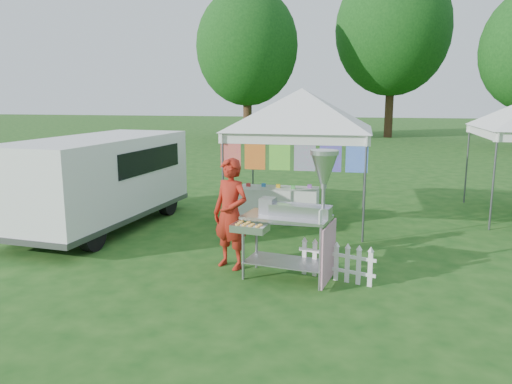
# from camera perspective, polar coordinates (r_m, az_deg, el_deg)

# --- Properties ---
(ground) EXTENTS (120.00, 120.00, 0.00)m
(ground) POSITION_cam_1_polar(r_m,az_deg,el_deg) (8.24, 1.94, -9.20)
(ground) COLOR #184914
(ground) RESTS_ON ground
(canopy_main) EXTENTS (4.24, 4.24, 3.45)m
(canopy_main) POSITION_cam_1_polar(r_m,az_deg,el_deg) (11.19, 5.28, 11.69)
(canopy_main) COLOR #59595E
(canopy_main) RESTS_ON ground
(tree_left) EXTENTS (6.40, 6.40, 9.53)m
(tree_left) POSITION_cam_1_polar(r_m,az_deg,el_deg) (32.59, -1.01, 16.25)
(tree_left) COLOR #3D2216
(tree_left) RESTS_ON ground
(tree_mid) EXTENTS (7.60, 7.60, 11.52)m
(tree_mid) POSITION_cam_1_polar(r_m,az_deg,el_deg) (35.91, 15.39, 17.48)
(tree_mid) COLOR #3D2216
(tree_mid) RESTS_ON ground
(donut_cart) EXTENTS (1.59, 0.99, 2.05)m
(donut_cart) POSITION_cam_1_polar(r_m,az_deg,el_deg) (7.59, 5.09, -1.50)
(donut_cart) COLOR gray
(donut_cart) RESTS_ON ground
(vendor) EXTENTS (0.79, 0.68, 1.84)m
(vendor) POSITION_cam_1_polar(r_m,az_deg,el_deg) (8.24, -2.92, -2.51)
(vendor) COLOR #A02013
(vendor) RESTS_ON ground
(cargo_van) EXTENTS (2.32, 4.89, 1.97)m
(cargo_van) POSITION_cam_1_polar(r_m,az_deg,el_deg) (11.33, -17.09, 1.45)
(cargo_van) COLOR white
(cargo_van) RESTS_ON ground
(picket_fence) EXTENTS (1.21, 0.40, 0.56)m
(picket_fence) POSITION_cam_1_polar(r_m,az_deg,el_deg) (7.91, 9.15, -7.98)
(picket_fence) COLOR white
(picket_fence) RESTS_ON ground
(display_table) EXTENTS (1.80, 0.70, 0.78)m
(display_table) POSITION_cam_1_polar(r_m,az_deg,el_deg) (11.40, 2.54, -1.43)
(display_table) COLOR white
(display_table) RESTS_ON ground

